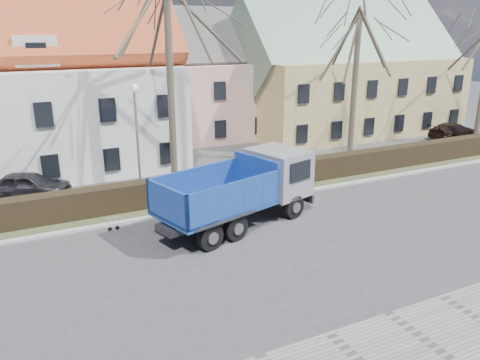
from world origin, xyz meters
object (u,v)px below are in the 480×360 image
cart_frame (108,224)px  parked_car_b (453,131)px  dump_truck (233,193)px  parked_car_a (29,185)px  streetlight (138,144)px

cart_frame → parked_car_b: 28.65m
dump_truck → cart_frame: dump_truck is taller
parked_car_a → streetlight: bearing=-99.3°
streetlight → cart_frame: streetlight is taller
dump_truck → streetlight: size_ratio=1.30×
streetlight → parked_car_a: streetlight is taller
cart_frame → parked_car_b: bearing=12.4°
streetlight → parked_car_b: streetlight is taller
cart_frame → parked_car_b: parked_car_b is taller
dump_truck → parked_car_a: dump_truck is taller
dump_truck → parked_car_a: (-7.92, 7.78, -0.85)m
dump_truck → cart_frame: bearing=143.8°
streetlight → parked_car_b: (25.77, 3.18, -2.33)m
dump_truck → parked_car_a: bearing=119.3°
dump_truck → parked_car_b: size_ratio=1.74×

